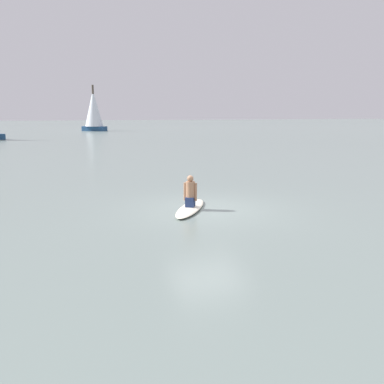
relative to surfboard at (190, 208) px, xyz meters
name	(u,v)px	position (x,y,z in m)	size (l,w,h in m)	color
ground_plane	(208,209)	(0.55, -0.16, -0.06)	(400.00, 400.00, 0.00)	slate
surfboard	(190,208)	(0.00, 0.00, 0.00)	(2.83, 0.66, 0.11)	silver
person_paddler	(190,192)	(0.00, 0.00, 0.51)	(0.41, 0.43, 1.02)	navy
sailboat_near_left	(94,110)	(6.02, 64.67, 3.75)	(4.54, 4.54, 8.17)	navy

